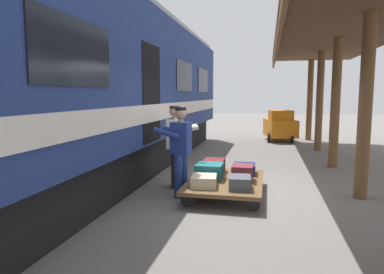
% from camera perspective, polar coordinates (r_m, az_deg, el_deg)
% --- Properties ---
extents(ground_plane, '(60.00, 60.00, 0.00)m').
position_cam_1_polar(ground_plane, '(7.15, 8.81, -8.79)').
color(ground_plane, slate).
extents(platform_canopy, '(3.20, 18.19, 3.56)m').
position_cam_1_polar(platform_canopy, '(7.20, 26.77, 16.81)').
color(platform_canopy, brown).
rests_on(platform_canopy, ground_plane).
extents(train_car, '(3.02, 16.52, 4.00)m').
position_cam_1_polar(train_car, '(7.88, -17.10, 7.60)').
color(train_car, navy).
rests_on(train_car, ground_plane).
extents(luggage_cart, '(1.41, 2.15, 0.30)m').
position_cam_1_polar(luggage_cart, '(6.80, 5.53, -7.31)').
color(luggage_cart, brown).
rests_on(luggage_cart, ground_plane).
extents(suitcase_burgundy_valise, '(0.40, 0.45, 0.30)m').
position_cam_1_polar(suitcase_burgundy_valise, '(6.73, 8.25, -5.84)').
color(suitcase_burgundy_valise, maroon).
rests_on(suitcase_burgundy_valise, luggage_cart).
extents(suitcase_cream_canvas, '(0.48, 0.53, 0.20)m').
position_cam_1_polar(suitcase_cream_canvas, '(6.24, 1.99, -7.24)').
color(suitcase_cream_canvas, beige).
rests_on(suitcase_cream_canvas, luggage_cart).
extents(suitcase_maroon_trunk, '(0.42, 0.48, 0.28)m').
position_cam_1_polar(suitcase_maroon_trunk, '(7.37, 3.64, -4.73)').
color(suitcase_maroon_trunk, maroon).
rests_on(suitcase_maroon_trunk, luggage_cart).
extents(suitcase_slate_roller, '(0.42, 0.50, 0.22)m').
position_cam_1_polar(suitcase_slate_roller, '(6.16, 7.84, -7.39)').
color(suitcase_slate_roller, '#4C515B').
rests_on(suitcase_slate_roller, luggage_cart).
extents(suitcase_teal_softside, '(0.50, 0.51, 0.30)m').
position_cam_1_polar(suitcase_teal_softside, '(6.80, 2.89, -5.64)').
color(suitcase_teal_softside, '#1E666B').
rests_on(suitcase_teal_softside, luggage_cart).
extents(suitcase_navy_fabric, '(0.47, 0.49, 0.21)m').
position_cam_1_polar(suitcase_navy_fabric, '(7.31, 8.57, -5.18)').
color(suitcase_navy_fabric, navy).
rests_on(suitcase_navy_fabric, luggage_cart).
extents(porter_in_overalls, '(0.72, 0.54, 1.70)m').
position_cam_1_polar(porter_in_overalls, '(6.54, -2.00, -1.89)').
color(porter_in_overalls, navy).
rests_on(porter_in_overalls, ground_plane).
extents(porter_by_door, '(0.73, 0.55, 1.70)m').
position_cam_1_polar(porter_by_door, '(7.21, -2.68, -1.06)').
color(porter_by_door, '#332D28').
rests_on(porter_by_door, ground_plane).
extents(baggage_tug, '(1.43, 1.89, 1.30)m').
position_cam_1_polar(baggage_tug, '(14.98, 14.28, 1.74)').
color(baggage_tug, orange).
rests_on(baggage_tug, ground_plane).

